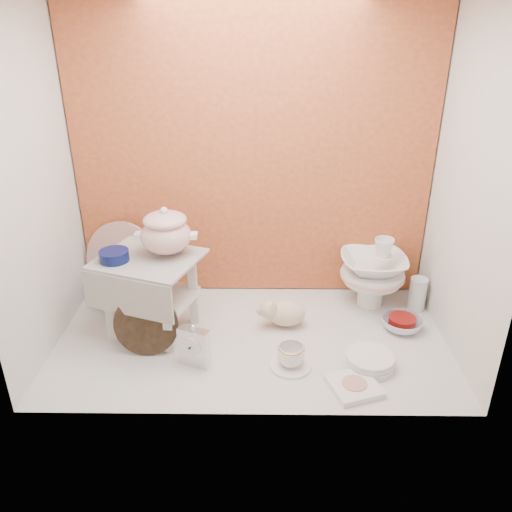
{
  "coord_description": "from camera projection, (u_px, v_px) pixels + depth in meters",
  "views": [
    {
      "loc": [
        0.04,
        -1.99,
        1.38
      ],
      "look_at": [
        0.02,
        0.02,
        0.42
      ],
      "focal_mm": 35.82,
      "sensor_mm": 36.0,
      "label": 1
    }
  ],
  "objects": [
    {
      "name": "soup_tureen",
      "position": [
        166.0,
        231.0,
        2.29
      ],
      "size": [
        0.31,
        0.31,
        0.23
      ],
      "primitive_type": null,
      "rotation": [
        0.0,
        0.0,
        -0.18
      ],
      "color": "white",
      "rests_on": "step_stool"
    },
    {
      "name": "porcelain_tower",
      "position": [
        373.0,
        272.0,
        2.6
      ],
      "size": [
        0.44,
        0.44,
        0.38
      ],
      "primitive_type": null,
      "rotation": [
        0.0,
        0.0,
        -0.43
      ],
      "color": "white",
      "rests_on": "ground"
    },
    {
      "name": "niche_shell",
      "position": [
        252.0,
        131.0,
        2.16
      ],
      "size": [
        1.86,
        1.03,
        1.53
      ],
      "color": "#C96132",
      "rests_on": "ground"
    },
    {
      "name": "clear_glass_vase",
      "position": [
        417.0,
        294.0,
        2.6
      ],
      "size": [
        0.11,
        0.11,
        0.17
      ],
      "primitive_type": "cylinder",
      "rotation": [
        0.0,
        0.0,
        -0.39
      ],
      "color": "silver",
      "rests_on": "ground"
    },
    {
      "name": "cobalt_bowl",
      "position": [
        114.0,
        256.0,
        2.26
      ],
      "size": [
        0.14,
        0.14,
        0.05
      ],
      "primitive_type": "cylinder",
      "rotation": [
        0.0,
        0.0,
        -0.1
      ],
      "color": "#0A134C",
      "rests_on": "step_stool"
    },
    {
      "name": "blue_white_vase",
      "position": [
        116.0,
        283.0,
        2.63
      ],
      "size": [
        0.27,
        0.27,
        0.24
      ],
      "primitive_type": "imported",
      "rotation": [
        0.0,
        0.0,
        -0.22
      ],
      "color": "silver",
      "rests_on": "ground"
    },
    {
      "name": "lattice_dish",
      "position": [
        354.0,
        386.0,
        2.07
      ],
      "size": [
        0.24,
        0.24,
        0.03
      ],
      "primitive_type": "cube",
      "rotation": [
        0.0,
        0.0,
        0.33
      ],
      "color": "white",
      "rests_on": "ground"
    },
    {
      "name": "teacup_saucer",
      "position": [
        291.0,
        365.0,
        2.2
      ],
      "size": [
        0.2,
        0.2,
        0.01
      ],
      "primitive_type": "cylinder",
      "rotation": [
        0.0,
        0.0,
        -0.13
      ],
      "color": "white",
      "rests_on": "ground"
    },
    {
      "name": "dinner_plate_stack",
      "position": [
        370.0,
        361.0,
        2.19
      ],
      "size": [
        0.23,
        0.23,
        0.06
      ],
      "primitive_type": "cylinder",
      "rotation": [
        0.0,
        0.0,
        -0.04
      ],
      "color": "white",
      "rests_on": "ground"
    },
    {
      "name": "ground",
      "position": [
        252.0,
        339.0,
        2.39
      ],
      "size": [
        1.8,
        1.8,
        0.0
      ],
      "primitive_type": "plane",
      "color": "silver",
      "rests_on": "ground"
    },
    {
      "name": "lacquer_tray",
      "position": [
        146.0,
        325.0,
        2.24
      ],
      "size": [
        0.29,
        0.08,
        0.28
      ],
      "primitive_type": null,
      "rotation": [
        0.0,
        0.0,
        0.02
      ],
      "color": "black",
      "rests_on": "ground"
    },
    {
      "name": "crystal_bowl",
      "position": [
        402.0,
        324.0,
        2.45
      ],
      "size": [
        0.25,
        0.25,
        0.06
      ],
      "primitive_type": "imported",
      "rotation": [
        0.0,
        0.0,
        -0.34
      ],
      "color": "silver",
      "rests_on": "ground"
    },
    {
      "name": "step_stool",
      "position": [
        152.0,
        295.0,
        2.38
      ],
      "size": [
        0.54,
        0.5,
        0.38
      ],
      "primitive_type": null,
      "rotation": [
        0.0,
        0.0,
        -0.34
      ],
      "color": "silver",
      "rests_on": "ground"
    },
    {
      "name": "mantel_clock",
      "position": [
        194.0,
        345.0,
        2.17
      ],
      "size": [
        0.14,
        0.1,
        0.2
      ],
      "primitive_type": "cube",
      "rotation": [
        0.0,
        0.0,
        -0.39
      ],
      "color": "silver",
      "rests_on": "ground"
    },
    {
      "name": "plush_pig",
      "position": [
        286.0,
        313.0,
        2.47
      ],
      "size": [
        0.26,
        0.21,
        0.14
      ],
      "primitive_type": "ellipsoid",
      "rotation": [
        0.0,
        0.0,
        -0.2
      ],
      "color": "beige",
      "rests_on": "ground"
    },
    {
      "name": "floral_platter",
      "position": [
        123.0,
        262.0,
        2.65
      ],
      "size": [
        0.44,
        0.23,
        0.42
      ],
      "primitive_type": null,
      "rotation": [
        0.0,
        0.0,
        -0.3
      ],
      "color": "silver",
      "rests_on": "ground"
    },
    {
      "name": "gold_rim_teacup",
      "position": [
        291.0,
        355.0,
        2.18
      ],
      "size": [
        0.14,
        0.14,
        0.09
      ],
      "primitive_type": "imported",
      "rotation": [
        0.0,
        0.0,
        0.16
      ],
      "color": "white",
      "rests_on": "teacup_saucer"
    }
  ]
}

